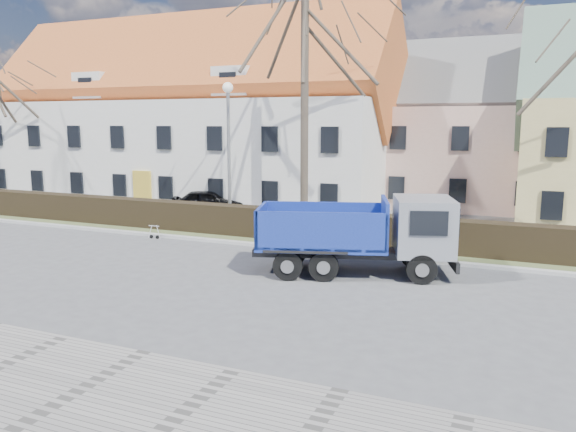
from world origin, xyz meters
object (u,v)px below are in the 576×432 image
at_px(streetlight, 229,157).
at_px(parked_car_a, 209,202).
at_px(dump_truck, 348,234).
at_px(cart_frame, 150,231).

distance_m(streetlight, parked_car_a, 5.64).
xyz_separation_m(dump_truck, streetlight, (-7.16, 4.94, 2.07)).
bearing_deg(streetlight, cart_frame, -129.69).
relative_size(dump_truck, parked_car_a, 1.67).
distance_m(dump_truck, streetlight, 8.95).
height_order(streetlight, parked_car_a, streetlight).
bearing_deg(cart_frame, streetlight, 50.31).
bearing_deg(dump_truck, cart_frame, 150.18).
height_order(cart_frame, parked_car_a, parked_car_a).
xyz_separation_m(cart_frame, parked_car_a, (-0.97, 6.50, 0.35)).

